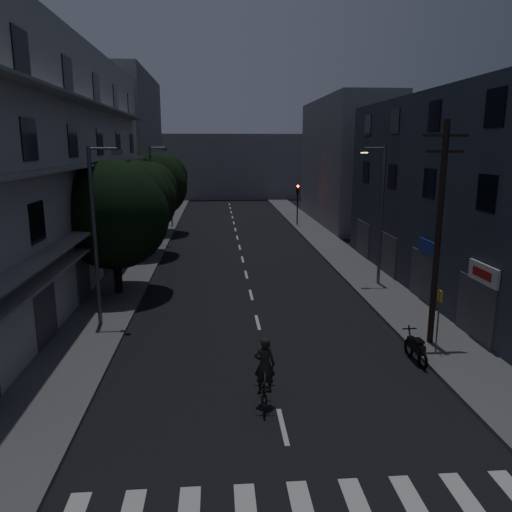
{
  "coord_description": "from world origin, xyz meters",
  "views": [
    {
      "loc": [
        -1.86,
        -11.27,
        8.14
      ],
      "look_at": [
        0.0,
        12.0,
        3.0
      ],
      "focal_mm": 35.0,
      "sensor_mm": 36.0,
      "label": 1
    }
  ],
  "objects": [
    {
      "name": "ground",
      "position": [
        0.0,
        25.0,
        0.0
      ],
      "size": [
        160.0,
        160.0,
        0.0
      ],
      "primitive_type": "plane",
      "color": "black",
      "rests_on": "ground"
    },
    {
      "name": "sidewalk_left",
      "position": [
        -7.5,
        25.0,
        0.07
      ],
      "size": [
        3.0,
        90.0,
        0.15
      ],
      "primitive_type": "cube",
      "color": "#565659",
      "rests_on": "ground"
    },
    {
      "name": "sidewalk_right",
      "position": [
        7.5,
        25.0,
        0.07
      ],
      "size": [
        3.0,
        90.0,
        0.15
      ],
      "primitive_type": "cube",
      "color": "#565659",
      "rests_on": "ground"
    },
    {
      "name": "lane_markings",
      "position": [
        0.0,
        31.25,
        0.01
      ],
      "size": [
        0.15,
        60.5,
        0.01
      ],
      "color": "beige",
      "rests_on": "ground"
    },
    {
      "name": "building_left",
      "position": [
        -11.98,
        18.0,
        6.99
      ],
      "size": [
        7.0,
        36.0,
        14.0
      ],
      "color": "#B4B3AE",
      "rests_on": "ground"
    },
    {
      "name": "building_right",
      "position": [
        11.99,
        14.0,
        5.5
      ],
      "size": [
        6.19,
        28.0,
        11.0
      ],
      "color": "#2D323D",
      "rests_on": "ground"
    },
    {
      "name": "building_far_left",
      "position": [
        -12.0,
        48.0,
        8.0
      ],
      "size": [
        6.0,
        20.0,
        16.0
      ],
      "primitive_type": "cube",
      "color": "slate",
      "rests_on": "ground"
    },
    {
      "name": "building_far_right",
      "position": [
        12.0,
        42.0,
        6.5
      ],
      "size": [
        6.0,
        20.0,
        13.0
      ],
      "primitive_type": "cube",
      "color": "slate",
      "rests_on": "ground"
    },
    {
      "name": "building_far_end",
      "position": [
        0.0,
        70.0,
        5.0
      ],
      "size": [
        24.0,
        8.0,
        10.0
      ],
      "primitive_type": "cube",
      "color": "slate",
      "rests_on": "ground"
    },
    {
      "name": "tree_near",
      "position": [
        -7.33,
        16.2,
        4.73
      ],
      "size": [
        5.93,
        5.93,
        7.32
      ],
      "color": "black",
      "rests_on": "sidewalk_left"
    },
    {
      "name": "tree_mid",
      "position": [
        -7.56,
        26.16,
        4.54
      ],
      "size": [
        5.71,
        5.71,
        7.03
      ],
      "color": "black",
      "rests_on": "sidewalk_left"
    },
    {
      "name": "tree_far",
      "position": [
        -7.48,
        35.95,
        4.84
      ],
      "size": [
        6.05,
        6.05,
        7.49
      ],
      "color": "black",
      "rests_on": "sidewalk_left"
    },
    {
      "name": "traffic_signal_far_right",
      "position": [
        6.56,
        40.0,
        3.1
      ],
      "size": [
        0.28,
        0.37,
        4.1
      ],
      "color": "black",
      "rests_on": "sidewalk_right"
    },
    {
      "name": "traffic_signal_far_left",
      "position": [
        -6.46,
        40.38,
        3.1
      ],
      "size": [
        0.28,
        0.37,
        4.1
      ],
      "color": "black",
      "rests_on": "sidewalk_left"
    },
    {
      "name": "street_lamp_left_near",
      "position": [
        -7.16,
        11.05,
        4.6
      ],
      "size": [
        1.51,
        0.25,
        8.0
      ],
      "color": "#55575D",
      "rests_on": "sidewalk_left"
    },
    {
      "name": "street_lamp_right",
      "position": [
        7.6,
        16.84,
        4.6
      ],
      "size": [
        1.51,
        0.25,
        8.0
      ],
      "color": "#5A5B62",
      "rests_on": "sidewalk_right"
    },
    {
      "name": "street_lamp_left_far",
      "position": [
        -7.04,
        30.53,
        4.6
      ],
      "size": [
        1.51,
        0.25,
        8.0
      ],
      "color": "slate",
      "rests_on": "sidewalk_left"
    },
    {
      "name": "utility_pole",
      "position": [
        6.95,
        7.67,
        4.87
      ],
      "size": [
        1.8,
        0.24,
        9.0
      ],
      "color": "black",
      "rests_on": "sidewalk_right"
    },
    {
      "name": "bus_stop_sign",
      "position": [
        6.77,
        6.72,
        1.89
      ],
      "size": [
        0.06,
        0.35,
        2.52
      ],
      "color": "#595B60",
      "rests_on": "sidewalk_right"
    },
    {
      "name": "motorcycle",
      "position": [
        5.71,
        6.15,
        0.5
      ],
      "size": [
        0.57,
        1.98,
        1.27
      ],
      "rotation": [
        0.0,
        0.0,
        0.04
      ],
      "color": "black",
      "rests_on": "ground"
    },
    {
      "name": "cyclist",
      "position": [
        -0.42,
        3.29,
        0.78
      ],
      "size": [
        0.79,
        1.88,
        2.32
      ],
      "rotation": [
        0.0,
        0.0,
        -0.09
      ],
      "color": "black",
      "rests_on": "ground"
    }
  ]
}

